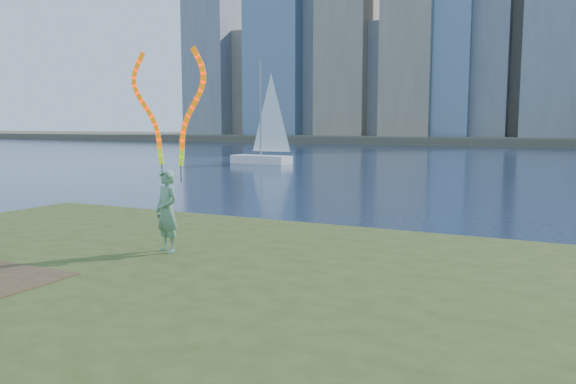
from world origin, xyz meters
The scene contains 5 objects.
ground centered at (0.00, 0.00, 0.00)m, with size 320.00×320.00×0.00m, color #18243D.
grassy_knoll centered at (0.00, -2.30, 0.34)m, with size 20.00×18.00×0.80m.
far_shore centered at (0.00, 95.00, 0.60)m, with size 320.00×40.00×1.20m, color #514C3C.
woman_with_ribbons centered at (-0.36, 0.14, 2.25)m, with size 1.90×0.65×3.87m.
sailboat centered at (-15.43, 31.08, 1.39)m, with size 5.38×2.25×8.07m.
Camera 1 is at (5.91, -7.75, 3.06)m, focal length 35.00 mm.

